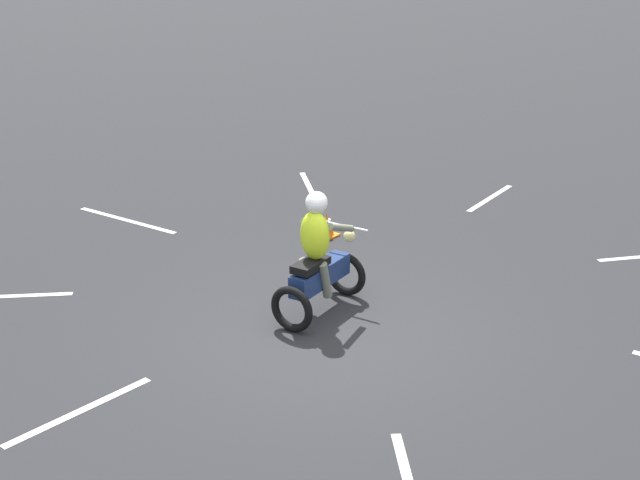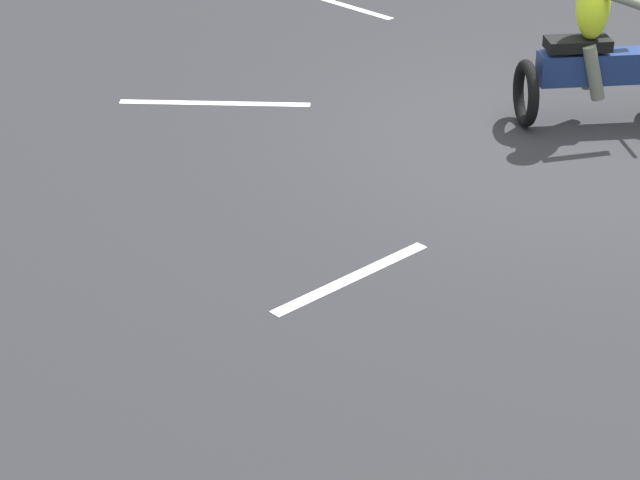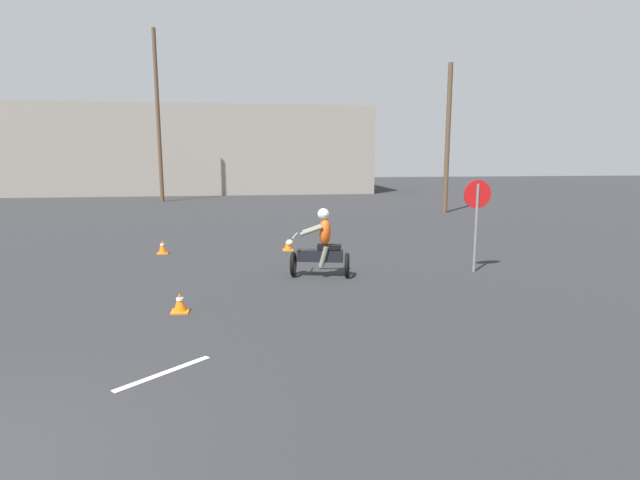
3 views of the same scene
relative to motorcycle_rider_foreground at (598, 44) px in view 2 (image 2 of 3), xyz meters
The scene contains 5 objects.
ground_plane 0.99m from the motorcycle_rider_foreground, 47.76° to the left, with size 120.00×120.00×0.00m, color #28282B.
motorcycle_rider_foreground is the anchor object (origin of this frame).
lane_stripe_e 3.52m from the motorcycle_rider_foreground, ahead, with size 0.10×1.78×0.01m, color silver.
lane_stripe_ne 3.68m from the motorcycle_rider_foreground, 50.59° to the left, with size 0.10×1.44×0.01m, color silver.
lane_stripe_se 4.07m from the motorcycle_rider_foreground, 60.27° to the right, with size 0.10×1.27×0.01m, color silver.
Camera 2 is at (2.29, 9.84, 4.29)m, focal length 70.00 mm.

